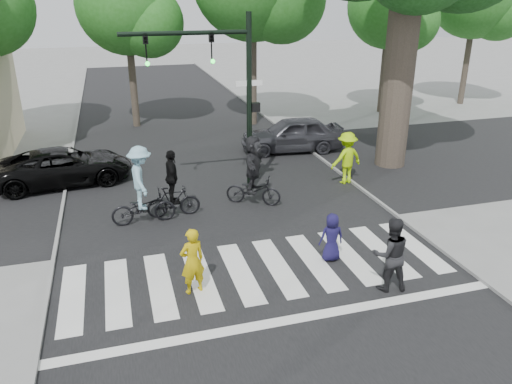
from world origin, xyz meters
TOP-DOWN VIEW (x-y plane):
  - ground at (0.00, 0.00)m, footprint 120.00×120.00m
  - road_stem at (0.00, 5.00)m, footprint 10.00×70.00m
  - road_cross at (0.00, 8.00)m, footprint 70.00×10.00m
  - curb_left at (-5.05, 5.00)m, footprint 0.10×70.00m
  - curb_right at (5.05, 5.00)m, footprint 0.10×70.00m
  - crosswalk at (0.00, 0.66)m, footprint 10.00×3.85m
  - traffic_signal at (0.35, 6.20)m, footprint 4.45×0.29m
  - bg_tree_2 at (-1.76, 16.62)m, footprint 5.04×4.80m
  - bg_tree_4 at (12.23, 16.12)m, footprint 4.83×4.60m
  - pedestrian_woman at (-1.76, 0.47)m, footprint 0.68×0.55m
  - pedestrian_child at (1.95, 0.98)m, footprint 0.67×0.47m
  - pedestrian_adult at (2.68, -0.66)m, footprint 1.00×0.84m
  - cyclist_left at (-2.57, 4.63)m, footprint 1.94×1.27m
  - cyclist_mid at (-1.63, 4.87)m, footprint 1.66×1.01m
  - cyclist_right at (1.02, 5.11)m, footprint 1.92×1.76m
  - car_suv at (-5.06, 8.89)m, footprint 4.97×2.73m
  - car_grey at (4.30, 10.38)m, footprint 4.62×2.26m
  - bystander_hivis at (4.82, 6.08)m, footprint 1.35×0.94m
  - bystander_dark at (1.88, 7.92)m, footprint 0.63×0.49m

SIDE VIEW (x-z plane):
  - ground at x=0.00m, z-range 0.00..0.00m
  - road_stem at x=0.00m, z-range 0.00..0.01m
  - road_cross at x=0.00m, z-range 0.00..0.01m
  - crosswalk at x=0.00m, z-range 0.00..0.01m
  - curb_left at x=-5.05m, z-range 0.00..0.10m
  - curb_right at x=5.05m, z-range 0.00..0.10m
  - pedestrian_child at x=1.95m, z-range 0.00..1.31m
  - car_suv at x=-5.06m, z-range 0.00..1.32m
  - car_grey at x=4.30m, z-range 0.00..1.52m
  - bystander_dark at x=1.88m, z-range 0.00..1.53m
  - pedestrian_woman at x=-1.76m, z-range 0.00..1.64m
  - cyclist_mid at x=-1.63m, z-range -0.19..1.96m
  - pedestrian_adult at x=2.68m, z-range 0.00..1.83m
  - bystander_hivis at x=4.82m, z-range 0.00..1.91m
  - cyclist_right at x=1.02m, z-range -0.13..2.21m
  - cyclist_left at x=-2.57m, z-range -0.16..2.26m
  - traffic_signal at x=0.35m, z-range 0.90..6.90m
  - bg_tree_4 at x=12.23m, z-range 1.56..9.71m
  - bg_tree_2 at x=-1.76m, z-range 1.58..9.98m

